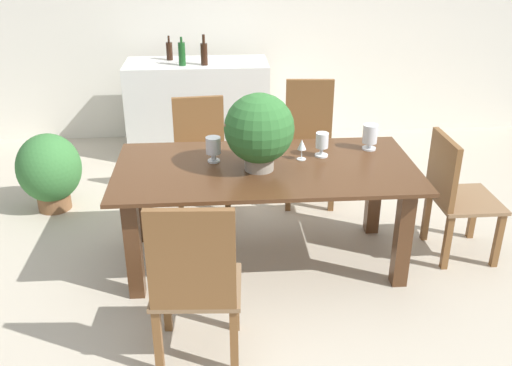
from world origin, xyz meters
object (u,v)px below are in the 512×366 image
Objects in this scene: chair_far_left at (200,146)px; kitchen_counter at (198,109)px; crystal_vase_right at (213,147)px; chair_far_right at (309,137)px; crystal_vase_left at (370,135)px; wine_glass at (302,146)px; wine_bottle_green at (169,51)px; crystal_vase_center_near at (322,142)px; wine_bottle_clear at (182,54)px; wine_bottle_tall at (204,53)px; dining_table at (266,185)px; chair_near_left at (194,280)px; flower_centerpiece at (259,130)px; chair_foot_end at (454,191)px; potted_plant_floor at (49,170)px.

kitchen_counter reaches higher than chair_far_left.
crystal_vase_right is at bearing -87.86° from chair_far_left.
chair_far_right reaches higher than crystal_vase_left.
wine_glass is at bearing -56.76° from chair_far_left.
wine_glass is 2.38m from wine_bottle_green.
crystal_vase_center_near is 0.63× the size of wine_bottle_clear.
wine_bottle_tall is at bearing -34.66° from wine_bottle_green.
dining_table is 2.01× the size of chair_near_left.
chair_foot_end is at bearing 1.83° from flower_centerpiece.
crystal_vase_center_near is 2.30m from potted_plant_floor.
wine_bottle_green reaches higher than chair_far_left.
flower_centerpiece is at bearing -79.85° from wine_bottle_tall.
crystal_vase_center_near is (0.40, 0.15, 0.24)m from dining_table.
flower_centerpiece is at bearing -78.34° from kitchen_counter.
crystal_vase_center_near is (-0.36, -0.11, -0.00)m from crystal_vase_left.
kitchen_counter is (-1.26, 1.87, -0.36)m from crystal_vase_left.
chair_far_left is 1.48m from crystal_vase_left.
wine_bottle_tall reaches higher than crystal_vase_left.
wine_bottle_green is at bearing 54.22° from potted_plant_floor.
wine_glass is 2.20m from kitchen_counter.
kitchen_counter is (-0.75, 2.03, -0.36)m from wine_glass.
wine_bottle_green is 0.88× the size of wine_bottle_clear.
wine_bottle_clear is at bearing 142.41° from chair_far_right.
wine_bottle_clear reaches higher than dining_table.
kitchen_counter reaches higher than crystal_vase_left.
chair_foot_end is at bearing -45.75° from wine_bottle_clear.
chair_foot_end is 3.11m from wine_bottle_green.
dining_table is 11.82× the size of crystal_vase_center_near.
flower_centerpiece is at bearing -109.41° from chair_near_left.
flower_centerpiece is at bearing -156.54° from crystal_vase_center_near.
crystal_vase_left is 0.13× the size of kitchen_counter.
wine_bottle_tall reaches higher than chair_far_right.
crystal_vase_right reaches higher than wine_glass.
wine_bottle_clear is 0.41× the size of potted_plant_floor.
wine_bottle_tall is (-0.67, 1.90, 0.23)m from wine_glass.
flower_centerpiece reaches higher than wine_bottle_green.
chair_far_left is 6.19× the size of wine_glass.
wine_bottle_tall is 0.42m from wine_bottle_green.
chair_near_left is (-0.46, -1.02, -0.05)m from dining_table.
chair_foot_end is at bearing -9.35° from crystal_vase_center_near.
chair_foot_end is 1.46m from flower_centerpiece.
crystal_vase_right is at bearing -176.73° from crystal_vase_center_near.
chair_near_left is 3.46× the size of wine_bottle_tall.
dining_table is 1.43× the size of kitchen_counter.
chair_far_left is 2.05m from chair_foot_end.
crystal_vase_right is 2.18m from wine_bottle_green.
chair_near_left is 3.07m from wine_bottle_tall.
potted_plant_floor is (-0.94, -1.31, -0.69)m from wine_bottle_green.
wine_glass is (0.71, 1.12, 0.29)m from chair_near_left.
wine_glass is (-0.21, -0.92, 0.28)m from chair_far_right.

